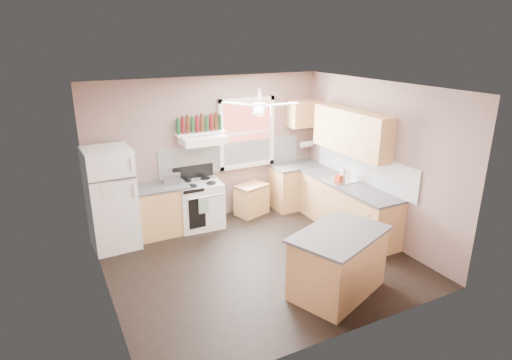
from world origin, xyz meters
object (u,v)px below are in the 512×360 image
stove (200,204)px  island (338,264)px  refrigerator (111,199)px  toaster (172,179)px  cart (252,199)px

stove → island: size_ratio=0.68×
refrigerator → toaster: refrigerator is taller
toaster → island: size_ratio=0.22×
cart → toaster: bearing=163.5°
toaster → stove: toaster is taller
refrigerator → stove: refrigerator is taller
cart → island: island is taller
stove → cart: stove is taller
refrigerator → toaster: size_ratio=6.08×
stove → toaster: bearing=177.9°
stove → cart: size_ratio=1.41×
stove → cart: 1.12m
toaster → cart: bearing=23.6°
stove → island: 3.05m
refrigerator → toaster: bearing=4.9°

